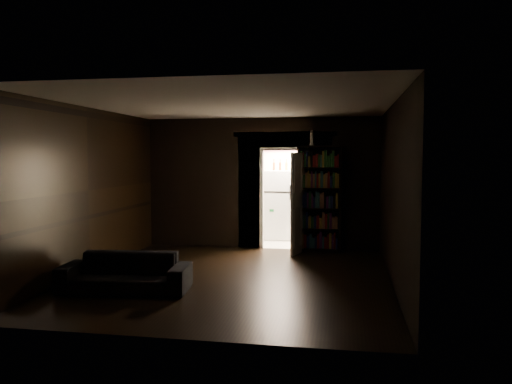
# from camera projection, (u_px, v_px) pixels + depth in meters

# --- Properties ---
(ground) EXTENTS (5.50, 5.50, 0.00)m
(ground) POSITION_uv_depth(u_px,v_px,m) (233.00, 278.00, 8.08)
(ground) COLOR black
(ground) RESTS_ON ground
(room_walls) EXTENTS (5.02, 5.61, 2.84)m
(room_walls) POSITION_uv_depth(u_px,v_px,m) (245.00, 173.00, 9.02)
(room_walls) COLOR black
(room_walls) RESTS_ON ground
(kitchen_alcove) EXTENTS (2.20, 1.80, 2.60)m
(kitchen_alcove) POSITION_uv_depth(u_px,v_px,m) (290.00, 189.00, 11.72)
(kitchen_alcove) COLOR beige
(kitchen_alcove) RESTS_ON ground
(sofa) EXTENTS (1.93, 0.98, 0.72)m
(sofa) POSITION_uv_depth(u_px,v_px,m) (125.00, 267.00, 7.32)
(sofa) COLOR black
(sofa) RESTS_ON ground
(bookshelf) EXTENTS (0.95, 0.64, 2.20)m
(bookshelf) POSITION_uv_depth(u_px,v_px,m) (319.00, 199.00, 10.34)
(bookshelf) COLOR black
(bookshelf) RESTS_ON ground
(refrigerator) EXTENTS (0.83, 0.78, 1.65)m
(refrigerator) POSITION_uv_depth(u_px,v_px,m) (280.00, 205.00, 11.96)
(refrigerator) COLOR white
(refrigerator) RESTS_ON ground
(door) EXTENTS (0.27, 0.83, 2.05)m
(door) POSITION_uv_depth(u_px,v_px,m) (299.00, 203.00, 10.14)
(door) COLOR white
(door) RESTS_ON ground
(figurine) EXTENTS (0.11, 0.11, 0.32)m
(figurine) POSITION_uv_depth(u_px,v_px,m) (312.00, 138.00, 10.33)
(figurine) COLOR white
(figurine) RESTS_ON bookshelf
(bottles) EXTENTS (0.65, 0.32, 0.27)m
(bottles) POSITION_uv_depth(u_px,v_px,m) (283.00, 165.00, 11.89)
(bottles) COLOR black
(bottles) RESTS_ON refrigerator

